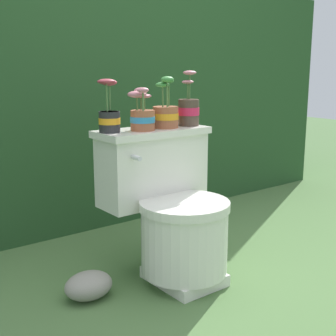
# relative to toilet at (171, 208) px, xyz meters

# --- Properties ---
(ground_plane) EXTENTS (12.00, 12.00, 0.00)m
(ground_plane) POSITION_rel_toilet_xyz_m (0.08, -0.10, -0.31)
(ground_plane) COLOR #4C703D
(hedge_backdrop) EXTENTS (3.75, 0.77, 1.40)m
(hedge_backdrop) POSITION_rel_toilet_xyz_m (0.08, 1.12, 0.39)
(hedge_backdrop) COLOR #234723
(hedge_backdrop) RESTS_ON ground
(toilet) EXTENTS (0.52, 0.53, 0.65)m
(toilet) POSITION_rel_toilet_xyz_m (0.00, 0.00, 0.00)
(toilet) COLOR silver
(toilet) RESTS_ON ground
(potted_plant_left) EXTENTS (0.11, 0.10, 0.22)m
(potted_plant_left) POSITION_rel_toilet_xyz_m (-0.21, 0.15, 0.41)
(potted_plant_left) COLOR #262628
(potted_plant_left) RESTS_ON toilet
(potted_plant_midleft) EXTENTS (0.12, 0.11, 0.19)m
(potted_plant_midleft) POSITION_rel_toilet_xyz_m (-0.07, 0.11, 0.41)
(potted_plant_midleft) COLOR #9E5638
(potted_plant_midleft) RESTS_ON toilet
(potted_plant_middle) EXTENTS (0.12, 0.12, 0.23)m
(potted_plant_middle) POSITION_rel_toilet_xyz_m (0.06, 0.12, 0.40)
(potted_plant_middle) COLOR #9E5638
(potted_plant_middle) RESTS_ON toilet
(potted_plant_midright) EXTENTS (0.10, 0.10, 0.25)m
(potted_plant_midright) POSITION_rel_toilet_xyz_m (0.20, 0.12, 0.41)
(potted_plant_midright) COLOR #47382D
(potted_plant_midright) RESTS_ON toilet
(garden_stone) EXTENTS (0.20, 0.16, 0.11)m
(garden_stone) POSITION_rel_toilet_xyz_m (-0.40, 0.03, -0.26)
(garden_stone) COLOR gray
(garden_stone) RESTS_ON ground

